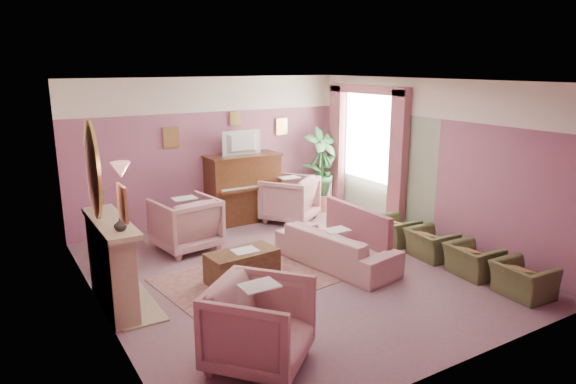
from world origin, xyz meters
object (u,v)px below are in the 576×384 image
olive_chair_d (396,226)px  side_table (320,193)px  piano (243,189)px  olive_chair_a (524,275)px  coffee_table (242,266)px  floral_armchair_left (186,221)px  floral_armchair_right (289,197)px  olive_chair_c (431,240)px  television (243,141)px  sofa (336,240)px  floral_armchair_front (260,321)px  olive_chair_b (473,255)px

olive_chair_d → side_table: bearing=86.9°
piano → olive_chair_a: piano is taller
coffee_table → floral_armchair_left: floral_armchair_left is taller
piano → coffee_table: piano is taller
floral_armchair_right → olive_chair_a: size_ratio=1.40×
piano → olive_chair_c: (1.66, -3.37, -0.34)m
television → sofa: television is taller
television → side_table: bearing=-0.2°
television → floral_armchair_left: (-1.54, -0.90, -1.11)m
floral_armchair_right → floral_armchair_front: size_ratio=1.00×
floral_armchair_front → olive_chair_a: bearing=-6.1°
olive_chair_c → side_table: 3.32m
sofa → olive_chair_d: bearing=10.9°
olive_chair_c → olive_chair_b: bearing=-90.0°
coffee_table → side_table: bearing=39.4°
floral_armchair_left → olive_chair_a: 5.18m
floral_armchair_right → coffee_table: bearing=-134.5°
olive_chair_a → olive_chair_c: size_ratio=1.00×
floral_armchair_right → olive_chair_a: 4.62m
floral_armchair_front → olive_chair_d: bearing=28.6°
television → side_table: (1.79, -0.01, -1.25)m
floral_armchair_right → olive_chair_c: bearing=-72.9°
television → floral_armchair_front: television is taller
floral_armchair_front → side_table: bearing=49.4°
television → olive_chair_d: television is taller
piano → side_table: size_ratio=2.00×
television → olive_chair_b: bearing=-68.2°
floral_armchair_left → floral_armchair_front: bearing=-98.8°
floral_armchair_front → olive_chair_c: 3.97m
floral_armchair_left → side_table: 3.46m
piano → olive_chair_b: 4.52m
olive_chair_b → sofa: bearing=137.7°
olive_chair_a → floral_armchair_right: bearing=101.1°
piano → floral_armchair_front: bearing=-114.6°
side_table → coffee_table: bearing=-140.6°
olive_chair_c → piano: bearing=116.2°
olive_chair_b → side_table: (0.13, 4.14, 0.04)m
piano → floral_armchair_right: bearing=-32.2°
coffee_table → side_table: (3.12, 2.57, 0.12)m
floral_armchair_front → olive_chair_d: floral_armchair_front is taller
olive_chair_c → coffee_table: bearing=165.9°
piano → sofa: (0.17, -2.84, -0.25)m
olive_chair_c → side_table: size_ratio=1.01×
coffee_table → olive_chair_b: olive_chair_b is taller
coffee_table → olive_chair_c: bearing=-14.1°
sofa → olive_chair_a: bearing=-55.6°
olive_chair_c → side_table: (0.13, 3.32, 0.04)m
olive_chair_a → sofa: bearing=124.4°
floral_armchair_front → olive_chair_b: 3.80m
coffee_table → olive_chair_b: (2.99, -1.57, 0.08)m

